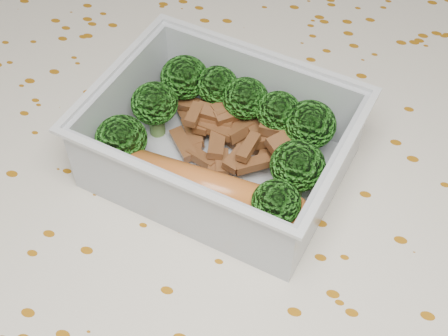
% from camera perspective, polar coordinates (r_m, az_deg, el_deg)
% --- Properties ---
extents(dining_table, '(1.40, 0.90, 0.75)m').
position_cam_1_polar(dining_table, '(0.55, -0.34, -7.65)').
color(dining_table, brown).
rests_on(dining_table, ground).
extents(tablecloth, '(1.46, 0.96, 0.19)m').
position_cam_1_polar(tablecloth, '(0.51, -0.36, -4.67)').
color(tablecloth, beige).
rests_on(tablecloth, dining_table).
extents(lunch_container, '(0.21, 0.18, 0.07)m').
position_cam_1_polar(lunch_container, '(0.48, -0.30, 1.77)').
color(lunch_container, silver).
rests_on(lunch_container, tablecloth).
extents(broccoli_florets, '(0.17, 0.14, 0.05)m').
position_cam_1_polar(broccoli_florets, '(0.48, 0.59, 4.14)').
color(broccoli_florets, '#608C3F').
rests_on(broccoli_florets, lunch_container).
extents(meat_pile, '(0.11, 0.08, 0.03)m').
position_cam_1_polar(meat_pile, '(0.49, 0.38, 3.23)').
color(meat_pile, brown).
rests_on(meat_pile, lunch_container).
extents(sausage, '(0.17, 0.03, 0.03)m').
position_cam_1_polar(sausage, '(0.45, -2.26, -1.61)').
color(sausage, '#C06227').
rests_on(sausage, lunch_container).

